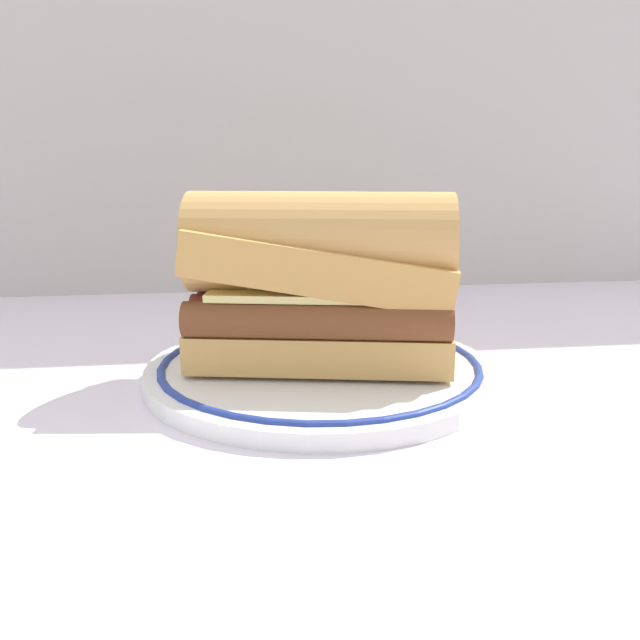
# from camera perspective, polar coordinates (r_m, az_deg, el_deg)

# --- Properties ---
(ground_plane) EXTENTS (1.50, 1.50, 0.00)m
(ground_plane) POSITION_cam_1_polar(r_m,az_deg,el_deg) (0.51, 0.93, -4.62)
(ground_plane) COLOR silver
(wall_back) EXTENTS (1.50, 0.02, 0.60)m
(wall_back) POSITION_cam_1_polar(r_m,az_deg,el_deg) (0.82, -2.61, 23.59)
(wall_back) COLOR beige
(wall_back) RESTS_ON ground_plane
(plate) EXTENTS (0.25, 0.25, 0.01)m
(plate) POSITION_cam_1_polar(r_m,az_deg,el_deg) (0.50, -0.00, -4.12)
(plate) COLOR white
(plate) RESTS_ON ground_plane
(sausage_sandwich) EXTENTS (0.20, 0.13, 0.12)m
(sausage_sandwich) POSITION_cam_1_polar(r_m,az_deg,el_deg) (0.49, 0.00, 3.39)
(sausage_sandwich) COLOR tan
(sausage_sandwich) RESTS_ON plate
(salt_shaker) EXTENTS (0.03, 0.03, 0.08)m
(salt_shaker) POSITION_cam_1_polar(r_m,az_deg,el_deg) (0.77, 2.41, 4.72)
(salt_shaker) COLOR white
(salt_shaker) RESTS_ON ground_plane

